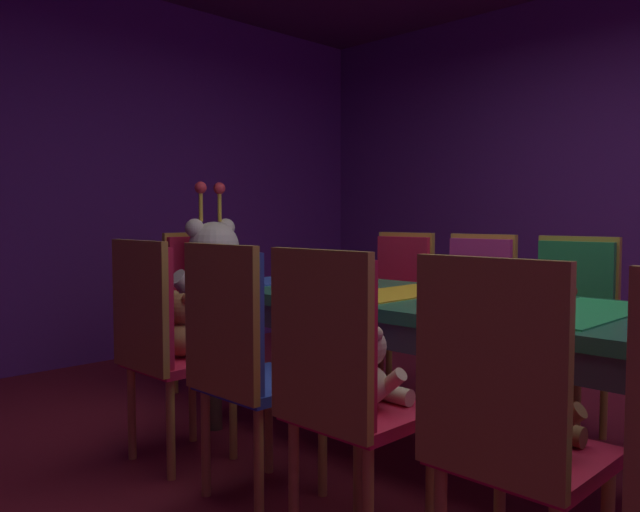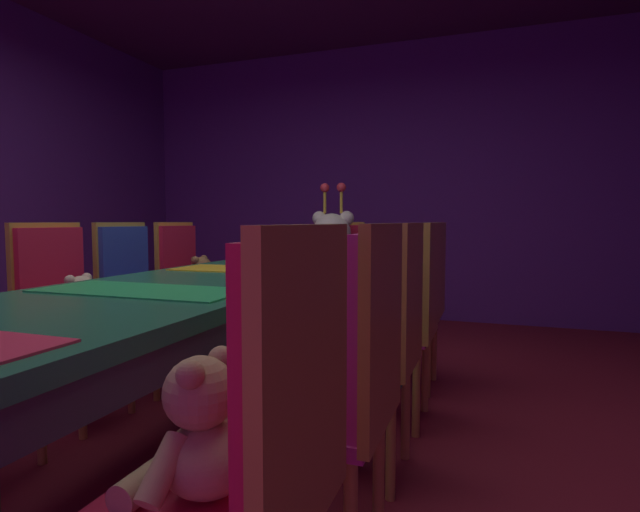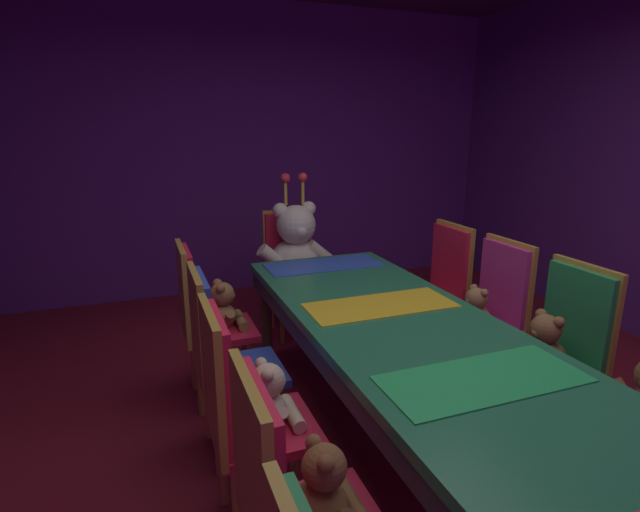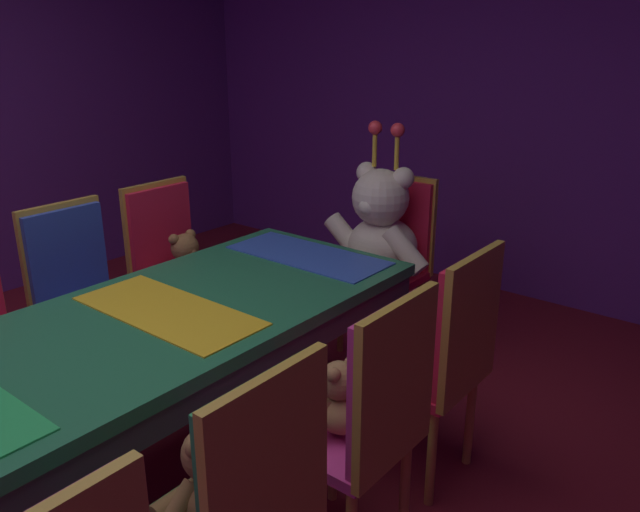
% 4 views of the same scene
% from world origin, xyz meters
% --- Properties ---
extents(ground_plane, '(7.90, 7.90, 0.00)m').
position_xyz_m(ground_plane, '(0.00, 0.00, 0.00)').
color(ground_plane, maroon).
extents(wall_back, '(5.20, 0.12, 2.80)m').
position_xyz_m(wall_back, '(0.00, 3.20, 1.40)').
color(wall_back, '#59267F').
rests_on(wall_back, ground_plane).
extents(banquet_table, '(0.90, 2.86, 0.75)m').
position_xyz_m(banquet_table, '(0.00, 0.00, 0.66)').
color(banquet_table, '#26724C').
rests_on(banquet_table, ground_plane).
extents(chair_left_1, '(0.42, 0.41, 0.98)m').
position_xyz_m(chair_left_1, '(-0.81, -0.55, 0.60)').
color(chair_left_1, red).
rests_on(chair_left_1, ground_plane).
extents(teddy_left_1, '(0.23, 0.29, 0.28)m').
position_xyz_m(teddy_left_1, '(-0.67, -0.55, 0.58)').
color(teddy_left_1, brown).
rests_on(teddy_left_1, chair_left_1).
extents(chair_left_2, '(0.42, 0.41, 0.98)m').
position_xyz_m(chair_left_2, '(-0.84, 0.01, 0.60)').
color(chair_left_2, red).
rests_on(chair_left_2, ground_plane).
extents(teddy_left_2, '(0.23, 0.29, 0.27)m').
position_xyz_m(teddy_left_2, '(-0.70, 0.01, 0.58)').
color(teddy_left_2, beige).
rests_on(teddy_left_2, chair_left_2).
extents(chair_left_3, '(0.42, 0.41, 0.98)m').
position_xyz_m(chair_left_3, '(-0.83, 0.52, 0.60)').
color(chair_left_3, '#2D47B2').
rests_on(chair_left_3, ground_plane).
extents(chair_left_4, '(0.42, 0.41, 0.98)m').
position_xyz_m(chair_left_4, '(-0.84, 1.07, 0.60)').
color(chair_left_4, red).
rests_on(chair_left_4, ground_plane).
extents(teddy_left_4, '(0.24, 0.31, 0.29)m').
position_xyz_m(teddy_left_4, '(-0.70, 1.07, 0.58)').
color(teddy_left_4, olive).
rests_on(teddy_left_4, chair_left_4).
extents(chair_right_2, '(0.42, 0.41, 0.98)m').
position_xyz_m(chair_right_2, '(0.83, -0.01, 0.60)').
color(chair_right_2, '#268C4C').
rests_on(chair_right_2, ground_plane).
extents(teddy_right_2, '(0.24, 0.32, 0.30)m').
position_xyz_m(teddy_right_2, '(0.68, -0.01, 0.59)').
color(teddy_right_2, olive).
rests_on(teddy_right_2, chair_right_2).
extents(chair_right_3, '(0.42, 0.41, 0.98)m').
position_xyz_m(chair_right_3, '(0.84, 0.53, 0.60)').
color(chair_right_3, '#CC338C').
rests_on(chair_right_3, ground_plane).
extents(teddy_right_3, '(0.21, 0.28, 0.26)m').
position_xyz_m(teddy_right_3, '(0.70, 0.53, 0.57)').
color(teddy_right_3, '#9E7247').
rests_on(teddy_right_3, chair_right_3).
extents(chair_right_4, '(0.42, 0.41, 0.98)m').
position_xyz_m(chair_right_4, '(0.83, 1.06, 0.60)').
color(chair_right_4, red).
rests_on(chair_right_4, ground_plane).
extents(throne_chair, '(0.41, 0.42, 0.98)m').
position_xyz_m(throne_chair, '(0.00, 1.98, 0.60)').
color(throne_chair, red).
rests_on(throne_chair, ground_plane).
extents(king_teddy_bear, '(0.65, 0.50, 0.83)m').
position_xyz_m(king_teddy_bear, '(0.00, 1.81, 0.72)').
color(king_teddy_bear, silver).
rests_on(king_teddy_bear, throne_chair).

